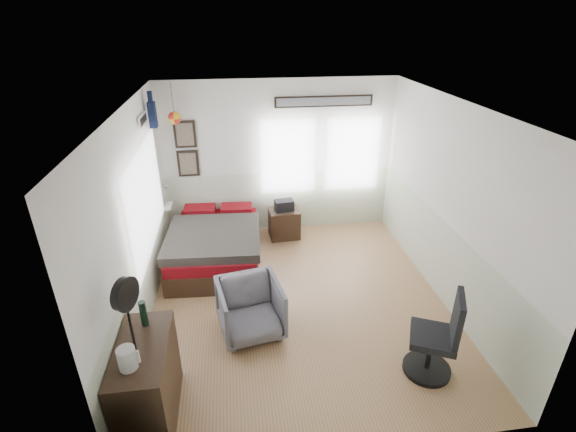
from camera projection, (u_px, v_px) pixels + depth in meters
name	position (u px, v px, depth m)	size (l,w,h in m)	color
ground_plane	(299.00, 302.00, 5.84)	(4.00, 4.50, 0.01)	#8A6D4C
room_shell	(292.00, 191.00, 5.28)	(4.02, 4.52, 2.71)	silver
wall_decor	(211.00, 122.00, 6.51)	(3.55, 1.32, 1.44)	black
bed	(216.00, 245.00, 6.66)	(1.49, 2.01, 0.62)	black
dresser	(148.00, 382.00, 4.01)	(0.48, 1.00, 0.90)	black
armchair	(250.00, 309.00, 5.15)	(0.75, 0.77, 0.70)	slate
nightstand	(284.00, 223.00, 7.42)	(0.52, 0.42, 0.52)	black
task_chair	(438.00, 342.00, 4.52)	(0.62, 0.62, 1.06)	black
kettle	(127.00, 359.00, 3.54)	(0.18, 0.16, 0.21)	silver
bottle	(144.00, 313.00, 4.02)	(0.07, 0.07, 0.27)	black
stand_fan	(125.00, 295.00, 3.53)	(0.19, 0.30, 0.76)	black
black_bag	(284.00, 205.00, 7.27)	(0.32, 0.21, 0.19)	black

